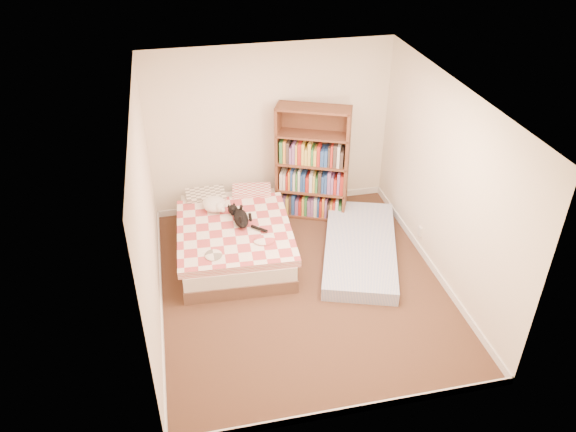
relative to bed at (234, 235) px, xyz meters
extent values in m
cube|color=#4E2D21|center=(0.73, -0.92, -0.24)|extent=(3.50, 4.00, 0.01)
cube|color=white|center=(0.73, -0.92, 2.26)|extent=(3.50, 4.00, 0.01)
cube|color=#F1E6CA|center=(0.73, 1.08, 1.01)|extent=(3.50, 0.01, 2.50)
cube|color=#F1E6CA|center=(0.73, -2.92, 1.01)|extent=(3.50, 0.01, 2.50)
cube|color=#F1E6CA|center=(-1.02, -0.92, 1.01)|extent=(0.01, 4.00, 2.50)
cube|color=#F1E6CA|center=(2.48, -0.92, 1.01)|extent=(0.01, 4.00, 2.50)
cube|color=white|center=(0.73, 1.07, -0.19)|extent=(3.50, 0.02, 0.10)
cube|color=white|center=(0.73, -2.91, -0.19)|extent=(3.50, 0.02, 0.10)
cube|color=white|center=(-1.01, -0.92, -0.19)|extent=(0.02, 4.00, 0.10)
cube|color=white|center=(2.47, -0.92, -0.19)|extent=(0.02, 4.00, 0.10)
cube|color=white|center=(2.46, -0.52, 0.06)|extent=(0.03, 0.09, 0.13)
cube|color=brown|center=(0.00, -0.03, -0.15)|extent=(1.49, 2.06, 0.18)
cube|color=silver|center=(0.00, -0.03, 0.04)|extent=(1.46, 2.02, 0.20)
cube|color=#C1474C|center=(0.00, -0.03, 0.19)|extent=(1.55, 1.71, 0.10)
cube|color=slate|center=(-0.33, 0.72, 0.22)|extent=(0.57, 0.38, 0.15)
cube|color=#C1474C|center=(0.33, 0.72, 0.22)|extent=(0.57, 0.38, 0.15)
cube|color=#57321D|center=(0.76, 0.67, 0.61)|extent=(0.17, 0.33, 1.72)
cube|color=#57321D|center=(1.75, 0.67, 0.61)|extent=(0.17, 0.33, 1.72)
cube|color=#57321D|center=(1.25, 0.84, 0.61)|extent=(0.96, 0.42, 1.72)
cube|color=#57321D|center=(1.25, 0.67, -0.22)|extent=(1.08, 0.71, 0.03)
cube|color=#57321D|center=(1.25, 0.67, 0.63)|extent=(1.08, 0.71, 0.03)
cube|color=#57321D|center=(1.25, 0.67, 1.45)|extent=(1.08, 0.71, 0.03)
cube|color=#7E94D2|center=(1.66, -0.43, -0.15)|extent=(1.54, 2.26, 0.19)
ellipsoid|color=black|center=(0.10, -0.07, 0.31)|extent=(0.32, 0.47, 0.14)
sphere|color=black|center=(0.10, 0.16, 0.32)|extent=(0.17, 0.17, 0.13)
cone|color=black|center=(0.06, 0.20, 0.38)|extent=(0.06, 0.06, 0.05)
cone|color=black|center=(0.14, 0.20, 0.38)|extent=(0.06, 0.06, 0.05)
cylinder|color=black|center=(0.21, -0.36, 0.27)|extent=(0.12, 0.25, 0.05)
ellipsoid|color=white|center=(-0.21, 0.34, 0.32)|extent=(0.40, 0.42, 0.17)
sphere|color=white|center=(-0.11, 0.23, 0.34)|extent=(0.17, 0.17, 0.13)
sphere|color=white|center=(-0.06, 0.19, 0.32)|extent=(0.08, 0.08, 0.06)
sphere|color=white|center=(-0.35, 0.41, 0.30)|extent=(0.09, 0.09, 0.08)
camera|label=1|loc=(-0.60, -6.25, 4.33)|focal=35.00mm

